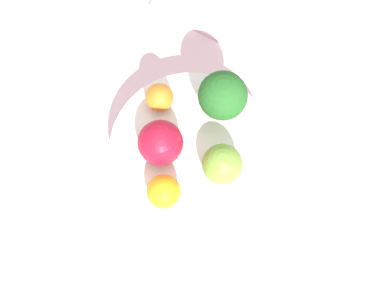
% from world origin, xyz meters
% --- Properties ---
extents(ground_plane, '(6.00, 6.00, 0.00)m').
position_xyz_m(ground_plane, '(0.00, 0.00, 0.00)').
color(ground_plane, gray).
extents(table_surface, '(1.20, 1.20, 0.02)m').
position_xyz_m(table_surface, '(0.00, 0.00, 0.01)').
color(table_surface, silver).
rests_on(table_surface, ground_plane).
extents(bowl, '(0.20, 0.20, 0.04)m').
position_xyz_m(bowl, '(0.00, 0.00, 0.04)').
color(bowl, white).
rests_on(bowl, table_surface).
extents(broccoli, '(0.06, 0.06, 0.07)m').
position_xyz_m(broccoli, '(-0.01, -0.06, 0.10)').
color(broccoli, '#8CB76B').
rests_on(broccoli, bowl).
extents(apple_red, '(0.05, 0.05, 0.05)m').
position_xyz_m(apple_red, '(-0.04, 0.01, 0.09)').
color(apple_red, olive).
rests_on(apple_red, bowl).
extents(apple_green, '(0.05, 0.05, 0.05)m').
position_xyz_m(apple_green, '(0.03, 0.02, 0.09)').
color(apple_green, '#B7142D').
rests_on(apple_green, bowl).
extents(orange_front, '(0.03, 0.03, 0.03)m').
position_xyz_m(orange_front, '(0.06, -0.03, 0.08)').
color(orange_front, orange).
rests_on(orange_front, bowl).
extents(orange_back, '(0.04, 0.04, 0.04)m').
position_xyz_m(orange_back, '(0.00, 0.07, 0.08)').
color(orange_back, orange).
rests_on(orange_back, bowl).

